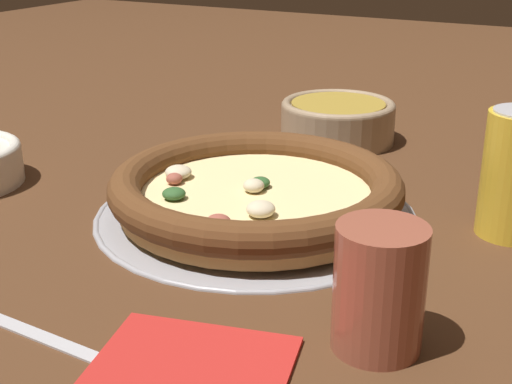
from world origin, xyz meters
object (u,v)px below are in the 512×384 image
pizza (256,190)px  fork (94,357)px  pizza_tray (256,213)px  bowl_near (338,119)px  drinking_cup (379,288)px

pizza → fork: (-0.28, -0.02, -0.03)m
pizza → fork: size_ratio=1.50×
pizza_tray → bowl_near: (0.28, 0.03, 0.03)m
fork → pizza: bearing=97.0°
pizza → drinking_cup: size_ratio=3.20×
pizza_tray → drinking_cup: (-0.17, -0.19, 0.04)m
bowl_near → fork: bearing=-175.3°
pizza_tray → bowl_near: bowl_near is taller
bowl_near → drinking_cup: drinking_cup is taller
pizza → drinking_cup: bearing=-131.8°
fork → bowl_near: bearing=97.4°
pizza_tray → fork: 0.28m
pizza_tray → bowl_near: 0.29m
bowl_near → fork: 0.56m
pizza_tray → pizza: 0.03m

